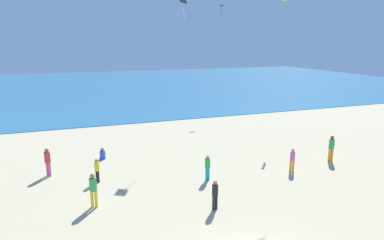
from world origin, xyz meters
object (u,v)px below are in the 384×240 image
Objects in this scene: person_0 at (97,169)px; kite_black at (185,0)px; person_3 at (103,155)px; person_4 at (331,147)px; person_8 at (215,193)px; kite_purple at (222,5)px; person_6 at (93,188)px; person_2 at (48,160)px; person_7 at (292,158)px; person_1 at (208,166)px.

kite_black is at bearing 12.76° from person_0.
person_3 is 15.21m from person_4.
kite_purple reaches higher than person_8.
person_3 is 9.97m from person_8.
kite_black reaches higher than person_6.
person_2 is at bearing -99.52° from person_4.
person_0 is 25.28m from kite_purple.
person_3 is 12.70m from kite_black.
kite_purple reaches higher than person_7.
person_3 is at bearing -158.93° from kite_black.
person_7 is at bearing 99.82° from person_8.
person_0 is 6.20m from person_1.
person_4 reaches higher than person_3.
person_3 is 0.53× the size of person_7.
person_2 is 25.73m from kite_purple.
kite_purple reaches higher than person_6.
person_0 is at bearing -88.48° from person_7.
person_1 is at bearing 115.72° from person_2.
person_8 is at bearing -42.47° from person_1.
kite_black reaches higher than person_4.
person_0 is at bearing -131.61° from kite_purple.
person_4 reaches higher than person_6.
person_3 is 0.69× the size of kite_purple.
person_1 is 0.89× the size of person_6.
person_2 is 2.19× the size of person_3.
kite_purple is (9.24, 18.90, 10.76)m from person_1.
person_7 is at bearing -77.39° from person_4.
kite_purple is at bearing -179.22° from person_4.
person_0 is 14.83m from person_4.
person_2 is at bearing -93.58° from person_7.
person_1 is 0.95× the size of kite_black.
person_7 reaches higher than person_3.
person_1 is at bearing 120.64° from person_6.
kite_purple reaches higher than person_3.
person_8 is at bearing -53.09° from person_7.
person_7 is at bearing -101.43° from kite_purple.
kite_black is at bearing 144.04° from person_1.
person_3 is at bearing -106.88° from person_7.
person_2 is 17.74m from person_4.
kite_purple is (14.57, 13.22, 11.35)m from person_3.
kite_black is at bearing 161.10° from person_6.
person_3 is 6.91m from person_6.
person_7 is (11.24, -2.35, 0.06)m from person_0.
person_2 is at bearing -146.15° from person_8.
person_7 is 13.79m from kite_black.
person_8 is (5.33, -2.13, -0.15)m from person_6.
person_4 is 1.10× the size of kite_black.
person_0 is 0.90× the size of person_1.
person_3 is 0.44× the size of person_4.
kite_purple is at bearing 19.85° from person_0.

